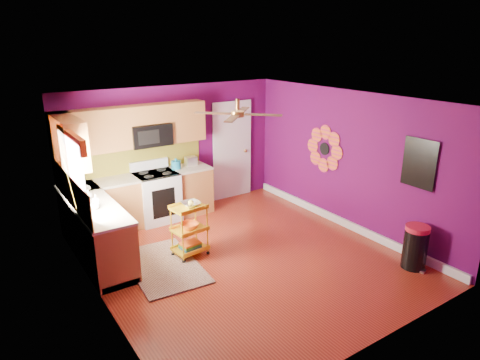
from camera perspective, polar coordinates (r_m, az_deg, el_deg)
ground at (r=6.97m, az=0.65°, el=-10.27°), size 5.00×5.00×0.00m
room_envelope at (r=6.36m, az=0.90°, el=2.81°), size 4.54×5.04×2.52m
lower_cabinets at (r=7.74m, az=-15.41°, el=-4.36°), size 2.81×2.31×0.94m
electric_range at (r=8.28m, az=-11.05°, el=-2.14°), size 0.76×0.66×1.13m
upper_cabinetry at (r=7.70m, az=-16.41°, el=6.10°), size 2.80×2.30×1.26m
left_window at (r=6.42m, az=-21.51°, el=2.61°), size 0.08×1.35×1.08m
panel_door at (r=9.21m, az=-1.06°, el=3.84°), size 0.95×0.11×2.15m
right_wall_art at (r=7.62m, az=16.17°, el=3.24°), size 0.04×2.74×1.04m
ceiling_fan at (r=6.36m, az=-0.30°, el=8.89°), size 1.01×1.01×0.26m
shag_rug at (r=6.80m, az=-10.10°, el=-11.23°), size 1.11×1.68×0.02m
rolling_cart at (r=6.87m, az=-6.71°, el=-6.32°), size 0.56×0.44×0.94m
trash_can at (r=7.05m, az=22.33°, el=-8.26°), size 0.45×0.45×0.69m
teal_kettle at (r=8.33m, az=-8.53°, el=2.04°), size 0.18×0.18×0.21m
toaster at (r=8.51m, az=-6.57°, el=2.53°), size 0.22×0.15×0.18m
soap_bottle_a at (r=6.75m, az=-18.68°, el=-2.62°), size 0.08×0.09×0.19m
soap_bottle_b at (r=7.11m, az=-19.59°, el=-1.81°), size 0.12×0.12×0.15m
counter_dish at (r=7.50m, az=-20.25°, el=-1.21°), size 0.26×0.26×0.06m
counter_cup at (r=6.66m, az=-18.74°, el=-3.30°), size 0.12×0.12×0.10m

